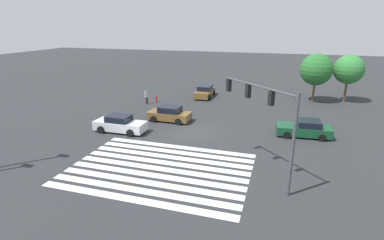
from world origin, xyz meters
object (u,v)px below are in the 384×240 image
(traffic_signal_mast, at_px, (266,110))
(car_2, at_px, (304,129))
(car_0, at_px, (170,114))
(car_4, at_px, (205,92))
(car_1, at_px, (120,124))
(tree_corner_c, at_px, (316,70))
(pedestrian, at_px, (147,96))
(tree_corner_a, at_px, (349,69))
(fire_hydrant, at_px, (156,99))

(traffic_signal_mast, bearing_deg, car_2, -64.01)
(car_0, distance_m, car_4, 10.83)
(car_1, xyz_separation_m, tree_corner_c, (17.09, 16.40, 3.24))
(pedestrian, bearing_deg, car_0, -2.66)
(tree_corner_a, bearing_deg, pedestrian, -160.11)
(car_2, distance_m, pedestrian, 18.34)
(car_1, height_order, car_2, car_1)
(car_1, relative_size, pedestrian, 2.67)
(traffic_signal_mast, xyz_separation_m, car_0, (-9.56, 8.98, -3.72))
(car_1, bearing_deg, car_4, 75.61)
(fire_hydrant, bearing_deg, car_1, -84.11)
(car_0, xyz_separation_m, car_4, (0.73, 10.80, 0.01))
(car_2, distance_m, tree_corner_a, 15.26)
(car_1, height_order, tree_corner_a, tree_corner_a)
(car_2, relative_size, pedestrian, 2.64)
(car_2, bearing_deg, traffic_signal_mast, 66.72)
(tree_corner_c, bearing_deg, car_2, -96.94)
(car_2, bearing_deg, tree_corner_c, -101.21)
(tree_corner_c, bearing_deg, car_0, -138.95)
(tree_corner_a, distance_m, tree_corner_c, 3.91)
(car_0, distance_m, fire_hydrant, 7.48)
(car_0, height_order, car_2, car_0)
(car_0, height_order, car_4, car_0)
(car_2, bearing_deg, car_1, 9.05)
(traffic_signal_mast, xyz_separation_m, car_1, (-12.62, 4.79, -3.71))
(traffic_signal_mast, distance_m, fire_hydrant, 20.84)
(car_2, relative_size, tree_corner_a, 0.80)
(car_1, height_order, fire_hydrant, car_1)
(pedestrian, bearing_deg, car_4, 88.45)
(car_2, distance_m, car_4, 16.31)
(traffic_signal_mast, distance_m, car_1, 14.00)
(car_0, xyz_separation_m, pedestrian, (-4.94, 5.23, 0.28))
(fire_hydrant, bearing_deg, traffic_signal_mast, -47.98)
(traffic_signal_mast, relative_size, tree_corner_a, 1.04)
(pedestrian, bearing_deg, traffic_signal_mast, -0.47)
(car_4, xyz_separation_m, tree_corner_a, (17.01, 2.63, 3.24))
(car_2, height_order, tree_corner_a, tree_corner_a)
(car_4, bearing_deg, tree_corner_a, 97.16)
(traffic_signal_mast, height_order, pedestrian, traffic_signal_mast)
(car_1, bearing_deg, tree_corner_a, 40.08)
(car_0, relative_size, fire_hydrant, 4.87)
(car_0, height_order, fire_hydrant, car_0)
(traffic_signal_mast, distance_m, car_0, 13.63)
(car_1, bearing_deg, fire_hydrant, 95.70)
(tree_corner_c, relative_size, fire_hydrant, 6.77)
(tree_corner_a, height_order, fire_hydrant, tree_corner_a)
(traffic_signal_mast, height_order, car_2, traffic_signal_mast)
(car_1, distance_m, tree_corner_c, 23.90)
(tree_corner_a, bearing_deg, fire_hydrant, -161.75)
(traffic_signal_mast, height_order, tree_corner_a, traffic_signal_mast)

